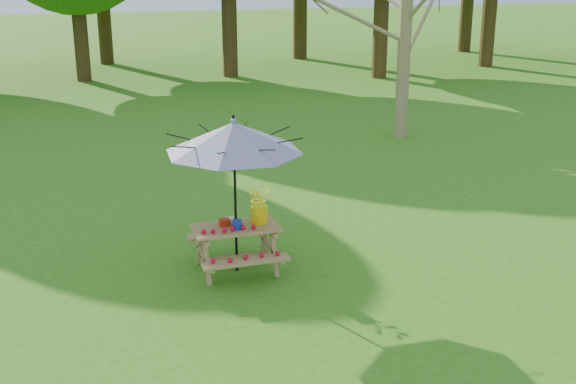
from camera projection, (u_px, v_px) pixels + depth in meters
name	position (u px, v px, depth m)	size (l,w,h in m)	color
picnic_table	(237.00, 249.00, 10.18)	(1.20, 1.32, 0.67)	olive
patio_umbrella	(234.00, 137.00, 9.69)	(2.42, 2.42, 2.25)	black
produce_bins	(231.00, 223.00, 10.06)	(0.28, 0.41, 0.13)	#B6210E
tomatoes_row	(228.00, 230.00, 9.86)	(0.77, 0.13, 0.07)	red
flower_bucket	(259.00, 203.00, 10.14)	(0.38, 0.35, 0.54)	#FFB70D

